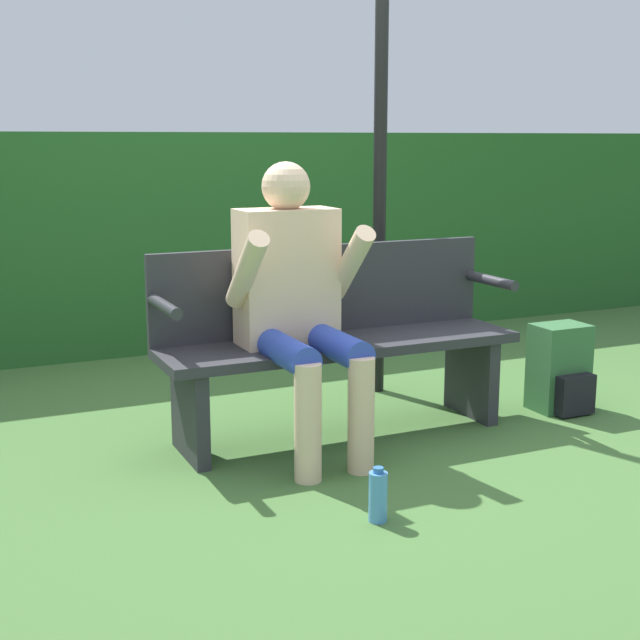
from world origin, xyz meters
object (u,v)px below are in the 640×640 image
Objects in this scene: park_bench at (335,337)px; signpost at (381,109)px; water_bottle at (378,496)px; person_seated at (296,294)px; parked_car at (236,181)px; backpack at (561,370)px.

park_bench is 0.63× the size of signpost.
water_bottle is 2.20m from signpost.
parked_car reaches higher than person_seated.
person_seated reaches higher than backpack.
water_bottle is 13.50m from parked_car.
person_seated is at bearing -139.48° from signpost.
person_seated is at bearing 178.26° from backpack.
park_bench is at bearing -118.70° from parked_car.
signpost is 11.86m from parked_car.
parked_car is at bearing 72.74° from park_bench.
park_bench reaches higher than water_bottle.
backpack is 0.10× the size of parked_car.
parked_car reaches higher than park_bench.
person_seated is at bearing 86.80° from water_bottle.
park_bench is 0.37m from person_seated.
park_bench is 12.47m from parked_car.
parked_car is (3.70, 11.91, 0.15)m from park_bench.
water_bottle is at bearing -106.81° from park_bench.
parked_car is (3.95, 12.04, -0.09)m from person_seated.
parked_car is (2.52, 12.08, 0.39)m from backpack.
backpack is 12.35m from parked_car.
signpost is at bearing -117.09° from parked_car.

